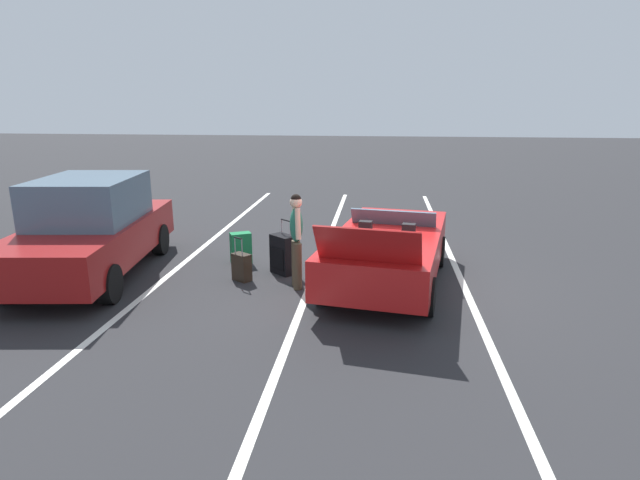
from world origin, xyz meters
The scene contains 10 objects.
ground_plane centered at (0.00, 0.00, 0.00)m, with size 80.00×80.00×0.00m, color #28282B.
lot_line_near centered at (0.00, -1.35, 0.00)m, with size 18.00×0.12×0.01m, color silver.
lot_line_mid centered at (0.00, 1.35, 0.00)m, with size 18.00×0.12×0.01m, color silver.
lot_line_far centered at (0.00, 4.05, 0.00)m, with size 18.00×0.12×0.01m, color silver.
convertible_car centered at (0.20, -0.03, 0.59)m, with size 4.42×2.41×1.50m.
suitcase_large_black centered at (0.34, 1.94, 0.37)m, with size 0.53×0.55×1.03m.
suitcase_medium_bright centered at (0.90, 2.90, 0.31)m, with size 0.40×0.47×0.62m.
suitcase_small_carryon centered at (-0.15, 2.61, 0.25)m, with size 0.36×0.39×0.82m.
traveler_person centered at (-0.40, 1.56, 0.93)m, with size 0.60×0.30×1.65m.
parked_sedan_near centered at (-0.14, 5.43, 0.89)m, with size 4.68×2.32×1.82m.
Camera 1 is at (-8.99, 0.18, 3.17)m, focal length 29.55 mm.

